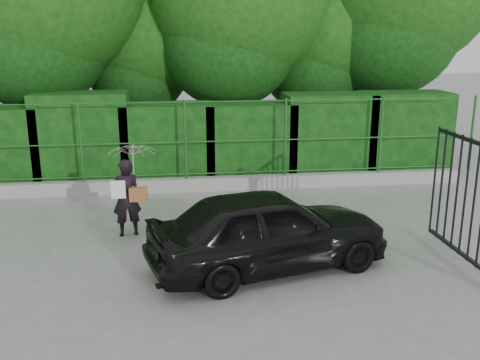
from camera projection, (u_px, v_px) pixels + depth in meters
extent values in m
plane|color=gray|center=(170.00, 276.00, 8.02)|extent=(80.00, 80.00, 0.00)
cube|color=#9E9E99|center=(169.00, 185.00, 12.29)|extent=(14.00, 0.25, 0.30)
cylinder|color=#1D541E|center=(81.00, 142.00, 11.78)|extent=(0.06, 0.06, 1.80)
cylinder|color=#1D541E|center=(185.00, 140.00, 12.06)|extent=(0.06, 0.06, 1.80)
cylinder|color=#1D541E|center=(285.00, 137.00, 12.34)|extent=(0.06, 0.06, 1.80)
cylinder|color=#1D541E|center=(381.00, 135.00, 12.62)|extent=(0.06, 0.06, 1.80)
cylinder|color=#1D541E|center=(472.00, 133.00, 12.91)|extent=(0.06, 0.06, 1.80)
cylinder|color=#1D541E|center=(169.00, 175.00, 12.22)|extent=(13.60, 0.03, 0.03)
cylinder|color=#1D541E|center=(168.00, 142.00, 12.02)|extent=(13.60, 0.03, 0.03)
cylinder|color=#1D541E|center=(166.00, 102.00, 11.78)|extent=(13.60, 0.03, 0.03)
cube|color=black|center=(83.00, 139.00, 12.75)|extent=(2.20, 1.20, 2.19)
cube|color=black|center=(168.00, 143.00, 13.03)|extent=(2.20, 1.20, 1.90)
cube|color=black|center=(249.00, 141.00, 13.28)|extent=(2.20, 1.20, 1.88)
cube|color=black|center=(327.00, 135.00, 13.50)|extent=(2.20, 1.20, 2.09)
cube|color=black|center=(403.00, 133.00, 13.74)|extent=(2.20, 1.20, 2.10)
cylinder|color=black|center=(51.00, 84.00, 13.95)|extent=(0.36, 0.36, 4.50)
cylinder|color=black|center=(150.00, 100.00, 15.66)|extent=(0.36, 0.36, 3.25)
sphere|color=#14470F|center=(147.00, 32.00, 15.15)|extent=(3.90, 3.90, 3.90)
cylinder|color=black|center=(239.00, 85.00, 14.88)|extent=(0.36, 0.36, 4.25)
cylinder|color=black|center=(319.00, 95.00, 15.96)|extent=(0.36, 0.36, 3.50)
sphere|color=#14470F|center=(322.00, 22.00, 15.40)|extent=(4.20, 4.20, 4.20)
cylinder|color=black|center=(390.00, 74.00, 15.65)|extent=(0.36, 0.36, 4.75)
cube|color=black|center=(460.00, 253.00, 8.50)|extent=(0.05, 2.00, 0.06)
cube|color=black|center=(473.00, 141.00, 8.02)|extent=(0.05, 2.00, 0.06)
cylinder|color=black|center=(474.00, 203.00, 8.07)|extent=(0.04, 0.04, 1.90)
cylinder|color=black|center=(465.00, 198.00, 8.31)|extent=(0.04, 0.04, 1.90)
cylinder|color=black|center=(457.00, 193.00, 8.55)|extent=(0.04, 0.04, 1.90)
cylinder|color=black|center=(449.00, 189.00, 8.79)|extent=(0.04, 0.04, 1.90)
cylinder|color=black|center=(441.00, 185.00, 9.03)|extent=(0.04, 0.04, 1.90)
cylinder|color=black|center=(434.00, 181.00, 9.27)|extent=(0.04, 0.04, 1.90)
imported|color=black|center=(126.00, 198.00, 9.48)|extent=(0.57, 0.44, 1.41)
imported|color=silver|center=(133.00, 166.00, 9.39)|extent=(0.86, 0.88, 0.79)
cube|color=brown|center=(138.00, 194.00, 9.41)|extent=(0.32, 0.15, 0.24)
cube|color=white|center=(118.00, 190.00, 9.30)|extent=(0.25, 0.02, 0.32)
imported|color=black|center=(268.00, 230.00, 8.14)|extent=(3.96, 2.38, 1.26)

